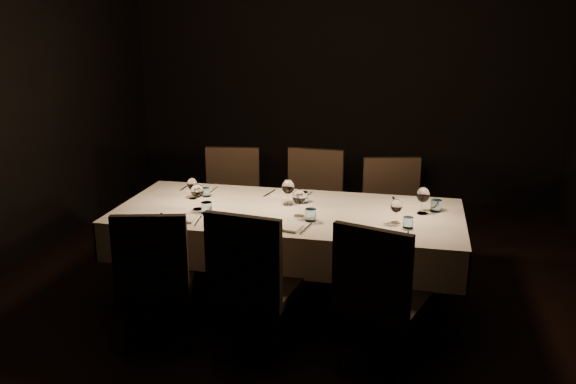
% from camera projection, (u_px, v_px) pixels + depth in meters
% --- Properties ---
extents(room, '(5.01, 6.01, 3.01)m').
position_uv_depth(room, '(288.00, 110.00, 4.25)').
color(room, black).
rests_on(room, ground).
extents(dining_table, '(2.52, 1.12, 0.76)m').
position_uv_depth(dining_table, '(288.00, 220.00, 4.48)').
color(dining_table, black).
rests_on(dining_table, ground).
extents(chair_near_left, '(0.56, 0.56, 0.97)m').
position_uv_depth(chair_near_left, '(155.00, 273.00, 3.94)').
color(chair_near_left, black).
rests_on(chair_near_left, ground).
extents(place_setting_near_left, '(0.36, 0.41, 0.19)m').
position_uv_depth(place_setting_near_left, '(194.00, 203.00, 4.37)').
color(place_setting_near_left, silver).
rests_on(place_setting_near_left, dining_table).
extents(chair_near_center, '(0.55, 0.55, 1.02)m').
position_uv_depth(chair_near_center, '(252.00, 280.00, 3.79)').
color(chair_near_center, black).
rests_on(chair_near_center, ground).
extents(place_setting_near_center, '(0.37, 0.42, 0.20)m').
position_uv_depth(place_setting_near_center, '(297.00, 210.00, 4.21)').
color(place_setting_near_center, silver).
rests_on(place_setting_near_center, dining_table).
extents(chair_near_right, '(0.60, 0.60, 0.99)m').
position_uv_depth(chair_near_right, '(378.00, 293.00, 3.62)').
color(chair_near_right, black).
rests_on(chair_near_right, ground).
extents(place_setting_near_right, '(0.31, 0.40, 0.17)m').
position_uv_depth(place_setting_near_right, '(396.00, 218.00, 4.08)').
color(place_setting_near_right, silver).
rests_on(place_setting_near_right, dining_table).
extents(chair_far_left, '(0.54, 0.54, 1.00)m').
position_uv_depth(chair_far_left, '(231.00, 200.00, 5.44)').
color(chair_far_left, black).
rests_on(chair_far_left, ground).
extents(place_setting_far_left, '(0.30, 0.39, 0.17)m').
position_uv_depth(place_setting_far_left, '(197.00, 187.00, 4.81)').
color(place_setting_far_left, silver).
rests_on(place_setting_far_left, dining_table).
extents(chair_far_center, '(0.51, 0.51, 1.02)m').
position_uv_depth(chair_far_center, '(312.00, 204.00, 5.28)').
color(chair_far_center, black).
rests_on(chair_far_center, ground).
extents(place_setting_far_center, '(0.37, 0.42, 0.20)m').
position_uv_depth(place_setting_far_center, '(291.00, 192.00, 4.65)').
color(place_setting_far_center, silver).
rests_on(place_setting_far_center, dining_table).
extents(chair_far_right, '(0.58, 0.58, 0.99)m').
position_uv_depth(chair_far_right, '(393.00, 213.00, 5.08)').
color(chair_far_right, black).
rests_on(chair_far_right, ground).
extents(place_setting_far_right, '(0.37, 0.42, 0.20)m').
position_uv_depth(place_setting_far_right, '(423.00, 200.00, 4.45)').
color(place_setting_far_right, silver).
rests_on(place_setting_far_right, dining_table).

